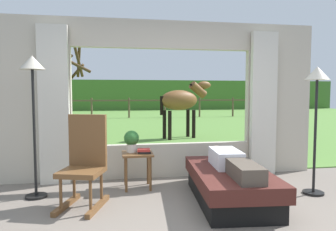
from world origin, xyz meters
TOP-DOWN VIEW (x-y plane):
  - back_wall_with_window at (0.00, 2.26)m, footprint 5.20×0.12m
  - curtain_panel_left at (-1.69, 2.12)m, footprint 0.44×0.10m
  - curtain_panel_right at (1.69, 2.12)m, footprint 0.44×0.10m
  - outdoor_pasture_lawn at (0.00, 13.16)m, footprint 36.00×21.68m
  - distant_hill_ridge at (0.00, 23.00)m, footprint 36.00×2.00m
  - recliner_sofa at (0.65, 0.92)m, footprint 1.04×1.77m
  - reclining_person at (0.65, 0.87)m, footprint 0.39×1.44m
  - rocking_chair at (-1.16, 1.10)m, footprint 0.64×0.79m
  - side_table at (-0.47, 1.69)m, footprint 0.44×0.44m
  - potted_plant at (-0.55, 1.75)m, footprint 0.22×0.22m
  - book_stack at (-0.38, 1.63)m, footprint 0.20×0.17m
  - floor_lamp_left at (-1.83, 1.51)m, footprint 0.32×0.32m
  - floor_lamp_right at (1.90, 1.01)m, footprint 0.32×0.32m
  - horse at (1.21, 6.41)m, footprint 1.80×0.96m
  - pasture_tree at (-2.30, 7.46)m, footprint 1.44×1.40m
  - pasture_fence_line at (0.00, 14.45)m, footprint 16.10×0.10m

SIDE VIEW (x-z plane):
  - outdoor_pasture_lawn at x=0.00m, z-range 0.00..0.02m
  - recliner_sofa at x=0.65m, z-range 0.01..0.43m
  - side_table at x=-0.47m, z-range 0.17..0.69m
  - reclining_person at x=0.65m, z-range 0.41..0.63m
  - rocking_chair at x=-1.16m, z-range -0.01..1.11m
  - book_stack at x=-0.38m, z-range 0.52..0.59m
  - potted_plant at x=-0.55m, z-range 0.54..0.86m
  - pasture_fence_line at x=0.00m, z-range 0.19..1.29m
  - horse at x=1.21m, z-range 0.29..2.02m
  - curtain_panel_left at x=-1.69m, z-range 0.00..2.40m
  - curtain_panel_right at x=1.69m, z-range 0.00..2.40m
  - distant_hill_ridge at x=0.00m, z-range 0.00..2.40m
  - back_wall_with_window at x=0.00m, z-range -0.03..2.52m
  - floor_lamp_right at x=1.90m, z-range 0.54..2.28m
  - floor_lamp_left at x=-1.83m, z-range 0.58..2.45m
  - pasture_tree at x=-2.30m, z-range 0.05..2.98m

